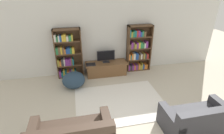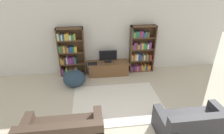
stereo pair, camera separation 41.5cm
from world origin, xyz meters
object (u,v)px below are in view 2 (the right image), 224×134
Objects in this scene: television at (108,56)px; laptop at (93,64)px; bookshelf_right at (141,50)px; beanbag_ottoman at (74,78)px; tv_stand at (108,68)px; couch_left_sectional at (63,134)px; couch_right_sofa at (194,126)px; bookshelf_left at (70,53)px.

laptop is at bearing -168.86° from television.
bookshelf_right is 2.60m from beanbag_ottoman.
television is (0.00, 0.04, 0.46)m from tv_stand.
beanbag_ottoman is at bearing -161.82° from bookshelf_right.
couch_left_sectional is at bearing -128.31° from bookshelf_right.
couch_right_sofa is at bearing -42.78° from beanbag_ottoman.
couch_right_sofa is (0.27, -3.28, -0.54)m from bookshelf_right.
tv_stand is 3.47m from couch_right_sofa.
bookshelf_right reaches higher than couch_right_sofa.
bookshelf_left reaches higher than laptop.
couch_right_sofa is 3.66m from beanbag_ottoman.
couch_right_sofa is at bearing -55.83° from laptop.
bookshelf_left is 5.26× the size of laptop.
couch_left_sectional is (0.07, -3.15, -0.57)m from bookshelf_left.
laptop is at bearing 42.44° from beanbag_ottoman.
couch_left_sectional is 1.07× the size of couch_right_sofa.
couch_left_sectional is 2.25× the size of beanbag_ottoman.
bookshelf_left is at bearing 130.75° from couch_right_sofa.
laptop is (0.76, -0.23, -0.35)m from bookshelf_left.
bookshelf_left is 1.13× the size of couch_right_sofa.
couch_left_sectional is (-2.48, -3.14, -0.55)m from bookshelf_right.
bookshelf_left is 2.39× the size of beanbag_ottoman.
beanbag_ottoman is (0.14, -0.80, -0.58)m from bookshelf_left.
couch_right_sofa is 2.11× the size of beanbag_ottoman.
bookshelf_left is at bearing 100.03° from beanbag_ottoman.
bookshelf_right is at bearing 94.78° from couch_right_sofa.
laptop is (-0.56, -0.07, 0.25)m from tv_stand.
bookshelf_right is (2.56, -0.00, -0.02)m from bookshelf_left.
television is 1.95× the size of laptop.
couch_right_sofa is at bearing -64.18° from tv_stand.
bookshelf_right is at bearing 7.26° from laptop.
laptop reaches higher than tv_stand.
laptop is (-0.56, -0.11, -0.22)m from television.
bookshelf_left is 2.71× the size of television.
couch_right_sofa reaches higher than couch_left_sectional.
bookshelf_right is at bearing -0.06° from bookshelf_left.
television is 3.30m from couch_left_sectional.
bookshelf_left is at bearing 173.04° from tv_stand.
laptop is (-1.80, -0.23, -0.33)m from bookshelf_right.
television is 0.39× the size of couch_left_sectional.
tv_stand is at bearing 67.34° from couch_left_sectional.
laptop is at bearing -172.80° from tv_stand.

